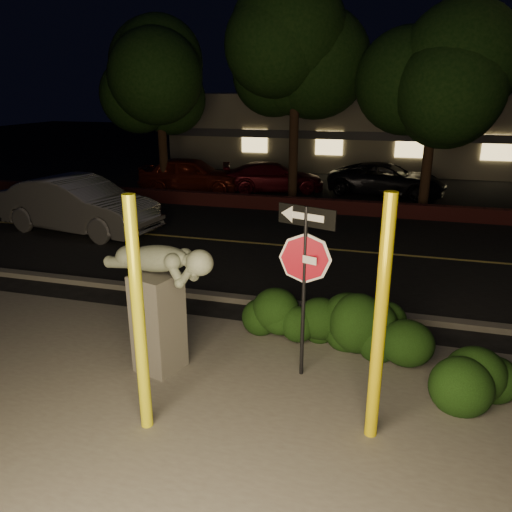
{
  "coord_description": "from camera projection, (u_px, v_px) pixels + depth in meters",
  "views": [
    {
      "loc": [
        1.43,
        -6.28,
        4.25
      ],
      "look_at": [
        -0.7,
        1.32,
        1.6
      ],
      "focal_mm": 35.0,
      "sensor_mm": 36.0,
      "label": 1
    }
  ],
  "objects": [
    {
      "name": "patio",
      "position": [
        259.0,
        429.0,
        6.54
      ],
      "size": [
        14.0,
        6.0,
        0.02
      ],
      "primitive_type": "cube",
      "color": "#4C4944",
      "rests_on": "ground"
    },
    {
      "name": "brick_wall",
      "position": [
        351.0,
        208.0,
        17.69
      ],
      "size": [
        40.0,
        0.35,
        0.5
      ],
      "primitive_type": "cube",
      "color": "#4E191A",
      "rests_on": "ground"
    },
    {
      "name": "ground",
      "position": [
        346.0,
        223.0,
        16.58
      ],
      "size": [
        90.0,
        90.0,
        0.0
      ],
      "primitive_type": "plane",
      "color": "black",
      "rests_on": "ground"
    },
    {
      "name": "sculpture",
      "position": [
        158.0,
        293.0,
        7.54
      ],
      "size": [
        2.0,
        1.06,
        2.15
      ],
      "rotation": [
        0.0,
        0.0,
        -0.3
      ],
      "color": "#4C4944",
      "rests_on": "ground"
    },
    {
      "name": "yellow_pole_left",
      "position": [
        139.0,
        319.0,
        6.13
      ],
      "size": [
        0.16,
        0.16,
        3.12
      ],
      "primitive_type": "cylinder",
      "color": "yellow",
      "rests_on": "ground"
    },
    {
      "name": "parking_lot",
      "position": [
        362.0,
        186.0,
        22.97
      ],
      "size": [
        40.0,
        12.0,
        0.01
      ],
      "primitive_type": "cube",
      "color": "black",
      "rests_on": "ground"
    },
    {
      "name": "lane_marking",
      "position": [
        335.0,
        249.0,
        13.84
      ],
      "size": [
        80.0,
        0.12,
        0.0
      ],
      "primitive_type": "cube",
      "color": "tan",
      "rests_on": "road"
    },
    {
      "name": "building",
      "position": [
        375.0,
        129.0,
        29.63
      ],
      "size": [
        22.0,
        10.2,
        4.0
      ],
      "color": "gray",
      "rests_on": "ground"
    },
    {
      "name": "hedge_far_right",
      "position": [
        469.0,
        370.0,
        7.02
      ],
      "size": [
        1.58,
        1.15,
        0.99
      ],
      "primitive_type": "ellipsoid",
      "rotation": [
        0.0,
        0.0,
        0.19
      ],
      "color": "black",
      "rests_on": "ground"
    },
    {
      "name": "parked_car_dark",
      "position": [
        387.0,
        179.0,
        20.77
      ],
      "size": [
        5.03,
        2.82,
        1.33
      ],
      "primitive_type": "imported",
      "rotation": [
        0.0,
        0.0,
        1.44
      ],
      "color": "black",
      "rests_on": "ground"
    },
    {
      "name": "tree_far_a",
      "position": [
        158.0,
        60.0,
        19.67
      ],
      "size": [
        4.6,
        4.6,
        7.43
      ],
      "color": "black",
      "rests_on": "ground"
    },
    {
      "name": "yellow_pole_right",
      "position": [
        380.0,
        324.0,
        5.94
      ],
      "size": [
        0.16,
        0.16,
        3.19
      ],
      "primitive_type": "cylinder",
      "color": "yellow",
      "rests_on": "ground"
    },
    {
      "name": "silver_sedan",
      "position": [
        79.0,
        205.0,
        15.38
      ],
      "size": [
        5.4,
        2.6,
        1.71
      ],
      "primitive_type": "imported",
      "rotation": [
        0.0,
        0.0,
        1.41
      ],
      "color": "#ACACB1",
      "rests_on": "ground"
    },
    {
      "name": "parked_car_darkred",
      "position": [
        273.0,
        177.0,
        21.52
      ],
      "size": [
        4.67,
        3.07,
        1.26
      ],
      "primitive_type": "imported",
      "rotation": [
        0.0,
        0.0,
        1.9
      ],
      "color": "#450810",
      "rests_on": "ground"
    },
    {
      "name": "tree_far_c",
      "position": [
        440.0,
        44.0,
        16.7
      ],
      "size": [
        4.8,
        4.8,
        7.84
      ],
      "color": "black",
      "rests_on": "ground"
    },
    {
      "name": "curb",
      "position": [
        310.0,
        307.0,
        10.08
      ],
      "size": [
        80.0,
        0.25,
        0.12
      ],
      "primitive_type": "cube",
      "color": "#4C4944",
      "rests_on": "ground"
    },
    {
      "name": "hedge_center",
      "position": [
        289.0,
        312.0,
        8.86
      ],
      "size": [
        1.87,
        0.95,
        0.95
      ],
      "primitive_type": "ellipsoid",
      "rotation": [
        0.0,
        0.0,
        -0.05
      ],
      "color": "black",
      "rests_on": "ground"
    },
    {
      "name": "parked_car_red",
      "position": [
        191.0,
        174.0,
        21.46
      ],
      "size": [
        4.59,
        2.27,
        1.51
      ],
      "primitive_type": "imported",
      "rotation": [
        0.0,
        0.0,
        1.69
      ],
      "color": "maroon",
      "rests_on": "ground"
    },
    {
      "name": "road",
      "position": [
        335.0,
        250.0,
        13.84
      ],
      "size": [
        80.0,
        8.0,
        0.01
      ],
      "primitive_type": "cube",
      "color": "black",
      "rests_on": "ground"
    },
    {
      "name": "hedge_right",
      "position": [
        369.0,
        319.0,
        8.29
      ],
      "size": [
        1.95,
        1.13,
        1.24
      ],
      "primitive_type": "ellipsoid",
      "rotation": [
        0.0,
        0.0,
        0.06
      ],
      "color": "black",
      "rests_on": "ground"
    },
    {
      "name": "tree_far_b",
      "position": [
        296.0,
        37.0,
        18.22
      ],
      "size": [
        5.2,
        5.2,
        8.41
      ],
      "color": "black",
      "rests_on": "ground"
    },
    {
      "name": "signpost",
      "position": [
        305.0,
        259.0,
        7.2
      ],
      "size": [
        0.87,
        0.33,
        2.69
      ],
      "rotation": [
        0.0,
        0.0,
        -0.34
      ],
      "color": "black",
      "rests_on": "ground"
    }
  ]
}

